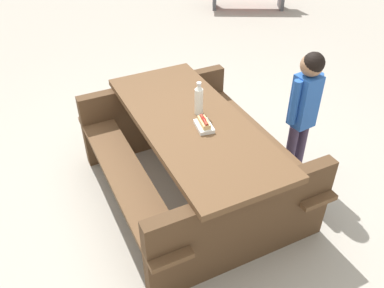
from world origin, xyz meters
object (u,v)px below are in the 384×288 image
object	(u,v)px
picnic_table	(192,152)
child_in_coat	(305,102)
hotdog_tray	(204,124)
soda_bottle	(199,99)

from	to	relation	value
picnic_table	child_in_coat	distance (m)	0.99
child_in_coat	hotdog_tray	bearing A→B (deg)	-93.91
picnic_table	soda_bottle	bearing A→B (deg)	124.82
soda_bottle	hotdog_tray	size ratio (longest dim) A/B	1.35
picnic_table	hotdog_tray	bearing A→B (deg)	12.92
soda_bottle	picnic_table	bearing A→B (deg)	-55.18
picnic_table	soda_bottle	xyz separation A→B (m)	(-0.06, 0.09, 0.43)
soda_bottle	hotdog_tray	xyz separation A→B (m)	(0.19, -0.06, -0.09)
picnic_table	child_in_coat	world-z (taller)	child_in_coat
hotdog_tray	soda_bottle	bearing A→B (deg)	162.48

